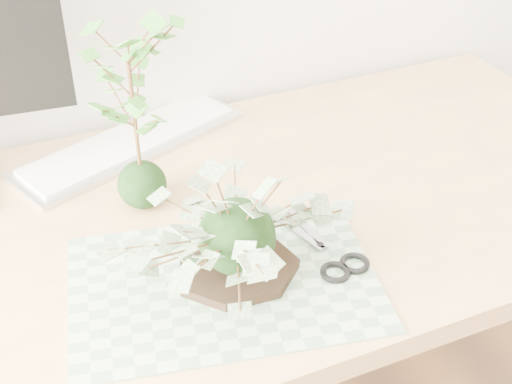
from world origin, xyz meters
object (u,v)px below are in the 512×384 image
(desk, at_px, (205,261))
(ivy_kokedama, at_px, (236,207))
(maple_kokedama, at_px, (130,76))
(keyboard, at_px, (131,143))

(desk, relative_size, ivy_kokedama, 4.61)
(desk, relative_size, maple_kokedama, 4.74)
(ivy_kokedama, xyz_separation_m, keyboard, (-0.05, 0.41, -0.12))
(ivy_kokedama, xyz_separation_m, maple_kokedama, (-0.08, 0.23, 0.11))
(ivy_kokedama, relative_size, keyboard, 0.74)
(keyboard, bearing_deg, maple_kokedama, -119.67)
(desk, distance_m, ivy_kokedama, 0.26)
(desk, height_order, maple_kokedama, maple_kokedama)
(maple_kokedama, bearing_deg, ivy_kokedama, -71.26)
(ivy_kokedama, relative_size, maple_kokedama, 1.03)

